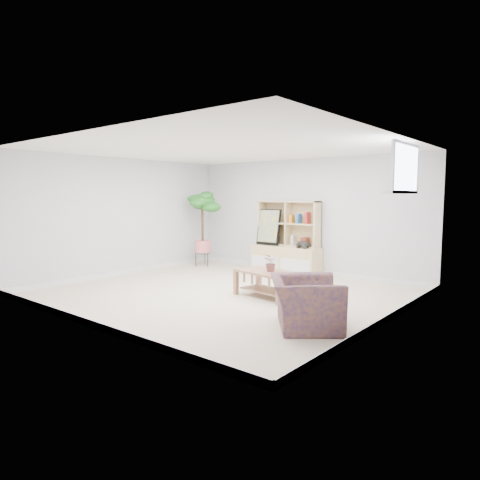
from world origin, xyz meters
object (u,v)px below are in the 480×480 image
Objects in this scene: coffee_table at (268,284)px; floor_tree at (203,229)px; storage_unit at (286,237)px; armchair at (306,299)px.

coffee_table is 0.60× the size of floor_tree.
storage_unit is 2.05m from floor_tree.
floor_tree is at bearing 162.01° from coffee_table.
coffee_table is 1.10× the size of armchair.
armchair is (4.27, -2.55, -0.52)m from floor_tree.
armchair is (1.28, -0.99, 0.14)m from coffee_table.
armchair is at bearing -27.96° from coffee_table.
storage_unit is 1.45× the size of coffee_table.
armchair is (2.28, -3.03, -0.41)m from storage_unit.
coffee_table is at bearing 13.74° from armchair.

